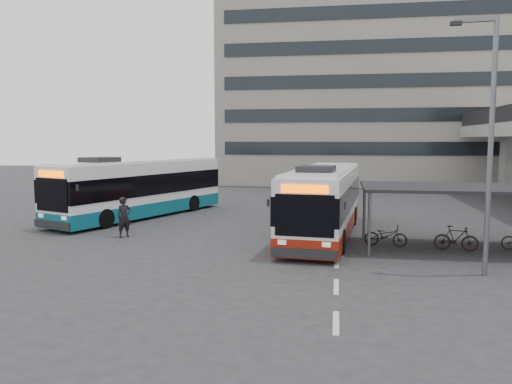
# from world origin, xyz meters

# --- Properties ---
(ground) EXTENTS (120.00, 120.00, 0.00)m
(ground) POSITION_xyz_m (0.00, 0.00, 0.00)
(ground) COLOR #28282B
(ground) RESTS_ON ground
(bike_shelter) EXTENTS (10.00, 4.00, 2.54)m
(bike_shelter) POSITION_xyz_m (8.45, 3.00, 1.64)
(bike_shelter) COLOR #595B60
(bike_shelter) RESTS_ON ground
(office_block) EXTENTS (30.00, 15.00, 25.00)m
(office_block) POSITION_xyz_m (6.00, 36.00, 12.50)
(office_block) COLOR gray
(office_block) RESTS_ON ground
(road_markings) EXTENTS (0.15, 7.60, 0.01)m
(road_markings) POSITION_xyz_m (2.50, -3.00, 0.01)
(road_markings) COLOR beige
(road_markings) RESTS_ON ground
(bus_main) EXTENTS (3.56, 11.47, 3.34)m
(bus_main) POSITION_xyz_m (1.92, 5.17, 1.55)
(bus_main) COLOR white
(bus_main) RESTS_ON ground
(bus_teal) EXTENTS (6.65, 11.92, 3.49)m
(bus_teal) POSITION_xyz_m (-8.55, 9.05, 1.62)
(bus_teal) COLOR white
(bus_teal) RESTS_ON ground
(pedestrian) EXTENTS (0.77, 0.79, 1.82)m
(pedestrian) POSITION_xyz_m (-6.95, 3.20, 0.91)
(pedestrian) COLOR black
(pedestrian) RESTS_ON ground
(lamp_post) EXTENTS (1.44, 0.33, 8.20)m
(lamp_post) POSITION_xyz_m (7.14, -0.94, 4.68)
(lamp_post) COLOR #595B60
(lamp_post) RESTS_ON ground
(sign_totem_north) EXTENTS (0.54, 0.21, 2.50)m
(sign_totem_north) POSITION_xyz_m (-12.23, 6.07, 1.29)
(sign_totem_north) COLOR #AF110A
(sign_totem_north) RESTS_ON ground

